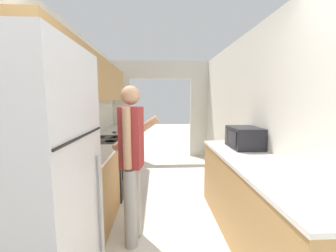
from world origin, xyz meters
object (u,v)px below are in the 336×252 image
(range_oven, at_px, (106,166))
(microwave, at_px, (244,137))
(refrigerator, at_px, (24,203))
(knife, at_px, (115,132))
(person, at_px, (132,161))

(range_oven, xyz_separation_m, microwave, (1.97, -0.69, 0.58))
(refrigerator, distance_m, microwave, 2.37)
(range_oven, relative_size, knife, 3.59)
(person, xyz_separation_m, microwave, (1.39, 0.51, 0.14))
(range_oven, bearing_deg, person, -64.36)
(range_oven, relative_size, person, 0.62)
(range_oven, bearing_deg, microwave, -19.43)
(person, bearing_deg, range_oven, 35.52)
(range_oven, height_order, knife, range_oven)
(person, relative_size, knife, 5.77)
(refrigerator, distance_m, range_oven, 2.14)
(microwave, distance_m, knife, 2.36)
(refrigerator, relative_size, microwave, 3.86)
(refrigerator, xyz_separation_m, person, (0.53, 0.88, -0.02))
(refrigerator, distance_m, person, 1.03)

